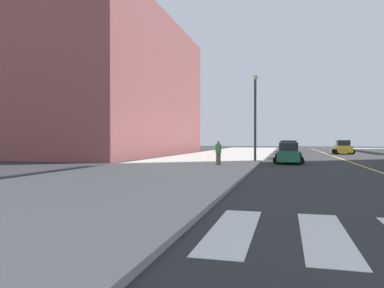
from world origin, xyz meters
TOP-DOWN VIEW (x-y plane):
  - sidewalk_kerb_west at (-12.20, 20.00)m, footprint 10.00×120.00m
  - lane_divider_paint at (0.00, 40.00)m, footprint 0.16×80.00m
  - low_rise_brick_west at (-27.06, 39.50)m, footprint 16.00×32.00m
  - car_gray_nearest at (-5.10, 58.30)m, footprint 2.63×4.09m
  - car_silver_third at (-5.00, 34.68)m, footprint 2.63×4.11m
  - car_green_fourth at (-5.06, 26.18)m, footprint 2.37×3.76m
  - car_yellow_fifth at (2.06, 48.50)m, footprint 2.58×4.12m
  - pedestrian_walking_west at (-9.76, 21.25)m, footprint 0.41×0.41m
  - street_lamp at (-7.73, 26.87)m, footprint 0.44×0.44m

SIDE VIEW (x-z plane):
  - lane_divider_paint at x=0.00m, z-range 0.00..0.01m
  - sidewalk_kerb_west at x=-12.20m, z-range 0.00..0.15m
  - car_green_fourth at x=-5.06m, z-range -0.05..1.61m
  - car_gray_nearest at x=-5.10m, z-range -0.06..1.74m
  - car_silver_third at x=-5.00m, z-range -0.06..1.75m
  - car_yellow_fifth at x=2.06m, z-range -0.06..1.78m
  - pedestrian_walking_west at x=-9.76m, z-range 0.23..1.88m
  - street_lamp at x=-7.73m, z-range 0.81..7.90m
  - low_rise_brick_west at x=-27.06m, z-range 0.00..17.02m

